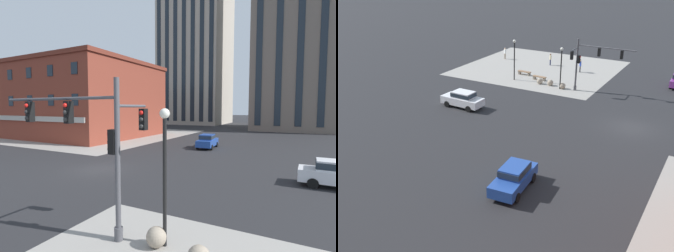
% 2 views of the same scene
% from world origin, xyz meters
% --- Properties ---
extents(ground_plane, '(320.00, 320.00, 0.00)m').
position_xyz_m(ground_plane, '(0.00, 0.00, 0.00)').
color(ground_plane, '#262628').
extents(sidewalk_corner_slab, '(20.00, 19.00, 0.02)m').
position_xyz_m(sidewalk_corner_slab, '(16.00, -14.50, 0.00)').
color(sidewalk_corner_slab, gray).
rests_on(sidewalk_corner_slab, ground).
extents(traffic_signal_main, '(6.55, 2.09, 5.96)m').
position_xyz_m(traffic_signal_main, '(7.04, -7.57, 3.78)').
color(traffic_signal_main, '#4C4C51').
rests_on(traffic_signal_main, ground).
extents(bollard_sphere_curb_a, '(0.72, 0.72, 0.72)m').
position_xyz_m(bollard_sphere_curb_a, '(9.77, -7.51, 0.36)').
color(bollard_sphere_curb_a, gray).
rests_on(bollard_sphere_curb_a, ground).
extents(bollard_sphere_curb_b, '(0.72, 0.72, 0.72)m').
position_xyz_m(bollard_sphere_curb_b, '(11.53, -7.95, 0.36)').
color(bollard_sphere_curb_b, gray).
rests_on(bollard_sphere_curb_b, ground).
extents(bollard_sphere_curb_c, '(0.72, 0.72, 0.72)m').
position_xyz_m(bollard_sphere_curb_c, '(12.90, -7.92, 0.36)').
color(bollard_sphere_curb_c, gray).
rests_on(bollard_sphere_curb_c, ground).
extents(bench_near_signal, '(1.83, 0.62, 0.49)m').
position_xyz_m(bench_near_signal, '(13.63, -9.35, 0.33)').
color(bench_near_signal, '#8E6B4C').
rests_on(bench_near_signal, ground).
extents(bench_mid_block, '(1.82, 0.55, 0.49)m').
position_xyz_m(bench_mid_block, '(16.34, -10.48, 0.33)').
color(bench_mid_block, '#8E6B4C').
rests_on(bench_mid_block, ground).
extents(pedestrian_near_bench, '(0.33, 0.50, 1.68)m').
position_xyz_m(pedestrian_near_bench, '(10.54, -15.35, 0.96)').
color(pedestrian_near_bench, black).
rests_on(pedestrian_near_bench, ground).
extents(pedestrian_at_curb, '(0.38, 0.45, 1.63)m').
position_xyz_m(pedestrian_at_curb, '(15.49, -16.74, 0.93)').
color(pedestrian_at_curb, '#232847').
rests_on(pedestrian_at_curb, ground).
extents(pedestrian_walking_east, '(0.49, 0.34, 1.67)m').
position_xyz_m(pedestrian_walking_east, '(22.87, -16.67, 0.96)').
color(pedestrian_walking_east, gray).
rests_on(pedestrian_walking_east, ground).
extents(street_lamp_corner_near, '(0.36, 0.36, 4.87)m').
position_xyz_m(street_lamp_corner_near, '(10.00, -7.30, 3.10)').
color(street_lamp_corner_near, black).
rests_on(street_lamp_corner_near, ground).
extents(street_lamp_mid_sidewalk, '(0.36, 0.36, 5.02)m').
position_xyz_m(street_lamp_mid_sidewalk, '(16.40, -7.87, 3.18)').
color(street_lamp_mid_sidewalk, black).
rests_on(street_lamp_mid_sidewalk, ground).
extents(car_main_northbound_near, '(2.16, 4.53, 1.68)m').
position_xyz_m(car_main_northbound_near, '(4.18, 14.19, 0.92)').
color(car_main_northbound_near, '#23479E').
rests_on(car_main_northbound_near, ground).
extents(car_main_southbound_near, '(4.45, 2.00, 1.68)m').
position_xyz_m(car_main_southbound_near, '(16.23, 3.25, 0.92)').
color(car_main_southbound_near, silver).
rests_on(car_main_southbound_near, ground).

